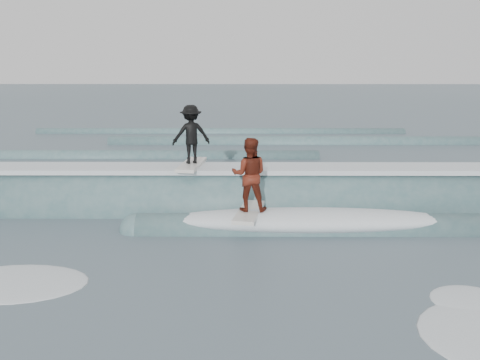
{
  "coord_description": "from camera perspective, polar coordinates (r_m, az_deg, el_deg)",
  "views": [
    {
      "loc": [
        0.07,
        -9.78,
        4.49
      ],
      "look_at": [
        0.0,
        4.81,
        1.1
      ],
      "focal_mm": 40.0,
      "sensor_mm": 36.0,
      "label": 1
    }
  ],
  "objects": [
    {
      "name": "ground",
      "position": [
        10.76,
        -0.13,
        -11.57
      ],
      "size": [
        160.0,
        160.0,
        0.0
      ],
      "primitive_type": "plane",
      "color": "#3F535C",
      "rests_on": "ground"
    },
    {
      "name": "breaking_wave",
      "position": [
        16.01,
        0.66,
        -3.08
      ],
      "size": [
        23.57,
        4.0,
        2.44
      ],
      "color": "#3D6267",
      "rests_on": "ground"
    },
    {
      "name": "surfer_black",
      "position": [
        15.84,
        -5.23,
        4.61
      ],
      "size": [
        1.24,
        2.05,
        1.82
      ],
      "color": "silver",
      "rests_on": "ground"
    },
    {
      "name": "surfer_red",
      "position": [
        13.74,
        1.0,
        0.27
      ],
      "size": [
        0.97,
        2.07,
        2.01
      ],
      "color": "silver",
      "rests_on": "ground"
    },
    {
      "name": "whitewater",
      "position": [
        9.41,
        16.07,
        -15.97
      ],
      "size": [
        12.74,
        6.77,
        0.1
      ],
      "color": "white",
      "rests_on": "ground"
    },
    {
      "name": "far_swells",
      "position": [
        27.82,
        -1.99,
        3.77
      ],
      "size": [
        33.52,
        8.65,
        0.8
      ],
      "color": "#3D6267",
      "rests_on": "ground"
    }
  ]
}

